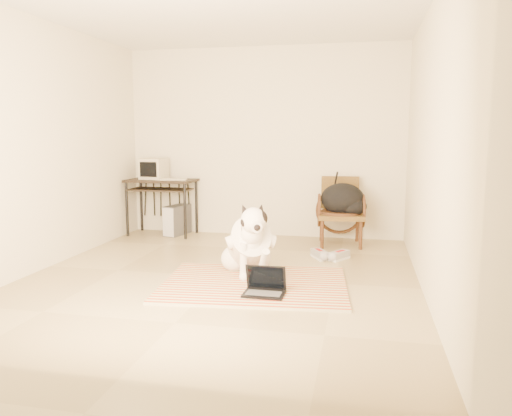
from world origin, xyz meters
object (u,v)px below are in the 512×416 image
(crt_monitor, at_px, (154,169))
(rattan_chair, at_px, (340,211))
(computer_desk, at_px, (161,187))
(dog, at_px, (249,245))
(pc_tower, at_px, (177,220))
(laptop, at_px, (265,287))
(backpack, at_px, (344,200))

(crt_monitor, xyz_separation_m, rattan_chair, (2.72, -0.13, -0.52))
(computer_desk, height_order, crt_monitor, crt_monitor)
(crt_monitor, bearing_deg, dog, -45.07)
(computer_desk, distance_m, rattan_chair, 2.61)
(crt_monitor, height_order, pc_tower, crt_monitor)
(dog, relative_size, pc_tower, 1.99)
(computer_desk, bearing_deg, crt_monitor, 162.30)
(dog, relative_size, laptop, 2.64)
(laptop, distance_m, computer_desk, 3.24)
(laptop, distance_m, crt_monitor, 3.41)
(laptop, height_order, pc_tower, pc_tower)
(crt_monitor, xyz_separation_m, pc_tower, (0.34, 0.02, -0.75))
(crt_monitor, distance_m, rattan_chair, 2.77)
(crt_monitor, relative_size, rattan_chair, 0.41)
(dog, bearing_deg, rattan_chair, 63.49)
(dog, distance_m, crt_monitor, 2.70)
(laptop, xyz_separation_m, pc_tower, (-1.81, 2.51, 0.13))
(rattan_chair, bearing_deg, dog, -116.51)
(dog, bearing_deg, crt_monitor, 134.93)
(computer_desk, bearing_deg, backpack, -3.71)
(laptop, distance_m, pc_tower, 3.10)
(laptop, bearing_deg, dog, 114.77)
(dog, xyz_separation_m, laptop, (0.29, -0.63, -0.24))
(dog, relative_size, computer_desk, 1.00)
(rattan_chair, bearing_deg, backpack, -58.91)
(computer_desk, height_order, backpack, backpack)
(laptop, height_order, rattan_chair, rattan_chair)
(pc_tower, distance_m, rattan_chair, 2.40)
(dog, xyz_separation_m, backpack, (0.91, 1.65, 0.28))
(computer_desk, height_order, rattan_chair, rattan_chair)
(crt_monitor, distance_m, backpack, 2.80)
(dog, relative_size, rattan_chair, 1.10)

